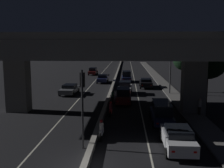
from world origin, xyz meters
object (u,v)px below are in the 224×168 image
Objects in this scene: car_dark_red_third_oncoming at (93,71)px; motorcycle_black_filtering_far at (113,97)px; car_dark_blue_second_oncoming at (103,78)px; car_dark_red_third at (123,96)px; pedestrian_on_sidewalk at (200,106)px; car_white_lead at (178,138)px; street_lamp at (168,59)px; car_white_fourth at (125,87)px; motorcycle_white_filtering_near at (101,131)px; motorcycle_red_filtering_mid at (111,110)px; car_dark_blue_second at (162,112)px; car_dark_blue_sixth at (126,76)px; car_black_fifth at (146,83)px; car_grey_lead_oncoming at (69,89)px; traffic_light_left_of_median at (82,95)px.

car_dark_red_third_oncoming is 2.62× the size of motorcycle_black_filtering_far.
car_dark_red_third_oncoming is at bearing -166.24° from car_dark_blue_second_oncoming.
pedestrian_on_sidewalk is (7.42, -4.90, 0.02)m from car_dark_red_third.
street_lamp is at bearing -6.11° from car_white_lead.
car_white_fourth is at bearing 10.82° from car_white_lead.
car_white_fourth reaches higher than car_white_lead.
car_dark_red_third_oncoming is at bearing 20.57° from car_white_fourth.
motorcycle_white_filtering_near is 6.31m from motorcycle_red_filtering_mid.
car_dark_blue_second is 6.54m from motorcycle_white_filtering_near.
car_white_lead is 13.97m from car_dark_red_third.
car_dark_red_third_oncoming reaches higher than motorcycle_red_filtering_mid.
car_white_lead is 2.52× the size of motorcycle_black_filtering_far.
car_dark_blue_second is at bearing -151.80° from motorcycle_black_filtering_far.
car_dark_blue_sixth reaches higher than car_white_fourth.
car_dark_red_third reaches higher than car_dark_red_third_oncoming.
car_dark_blue_sixth is at bearing -0.92° from motorcycle_white_filtering_near.
car_dark_red_third is 1.73m from motorcycle_black_filtering_far.
car_dark_blue_second_oncoming is 2.58× the size of motorcycle_black_filtering_far.
car_dark_red_third_oncoming is at bearing 10.61° from motorcycle_white_filtering_near.
car_black_fifth reaches higher than motorcycle_red_filtering_mid.
car_dark_red_third is at bearing 14.70° from car_dark_red_third_oncoming.
car_white_lead is 20.08m from car_white_fourth.
car_dark_red_third_oncoming is (-10.84, 37.12, -0.11)m from car_dark_blue_second.
street_lamp reaches higher than car_grey_lead_oncoming.
traffic_light_left_of_median reaches higher than motorcycle_black_filtering_far.
motorcycle_red_filtering_mid is (-4.60, 2.00, -0.37)m from car_dark_blue_second.
traffic_light_left_of_median is 32.12m from car_dark_blue_sixth.
pedestrian_on_sidewalk reaches higher than car_dark_red_third_oncoming.
car_black_fifth is at bearing -9.32° from motorcycle_white_filtering_near.
street_lamp reaches higher than car_black_fifth.
car_dark_blue_second is 1.16× the size of car_dark_blue_sixth.
car_dark_red_third is at bearing -11.05° from motorcycle_red_filtering_mid.
car_grey_lead_oncoming is at bearing 145.08° from pedestrian_on_sidewalk.
motorcycle_white_filtering_near is at bearing 71.15° from car_white_lead.
car_dark_blue_second is at bearing 15.52° from car_dark_blue_second_oncoming.
traffic_light_left_of_median is at bearing 90.33° from car_white_lead.
motorcycle_red_filtering_mid is (6.24, -35.13, -0.25)m from car_dark_red_third_oncoming.
car_white_fourth is 0.90× the size of car_dark_red_third_oncoming.
pedestrian_on_sidewalk is at bearing 40.74° from traffic_light_left_of_median.
car_dark_blue_second_oncoming is (-7.47, 24.64, -0.22)m from car_dark_blue_second.
car_dark_blue_second_oncoming is 0.99× the size of car_dark_red_third_oncoming.
motorcycle_white_filtering_near is at bearing 177.62° from car_white_fourth.
traffic_light_left_of_median is 3.33× the size of pedestrian_on_sidewalk.
car_black_fifth is 17.31m from pedestrian_on_sidewalk.
car_white_lead is at bearing -177.04° from car_dark_blue_second.
motorcycle_white_filtering_near is (-1.78, -30.11, -0.43)m from car_dark_blue_sixth.
street_lamp is at bearing 97.04° from pedestrian_on_sidewalk.
car_dark_blue_sixth is 2.14× the size of motorcycle_white_filtering_near.
car_dark_red_third is 1.01× the size of car_dark_blue_sixth.
motorcycle_white_filtering_near is (-1.46, -11.65, -0.32)m from car_dark_red_third.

